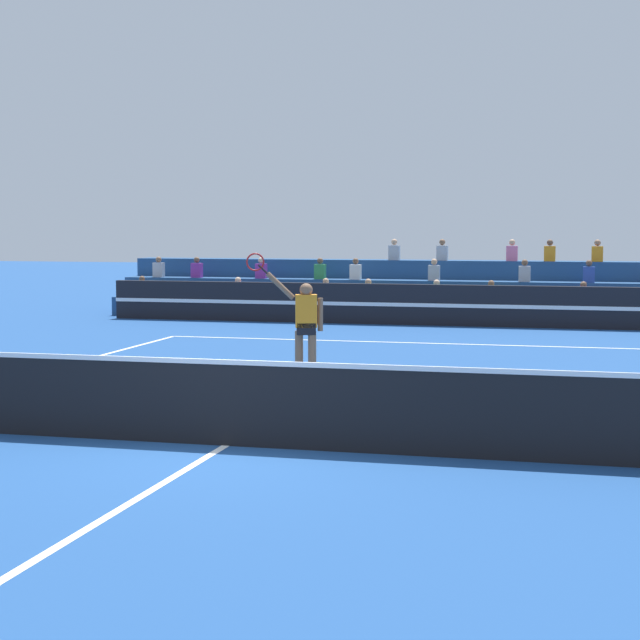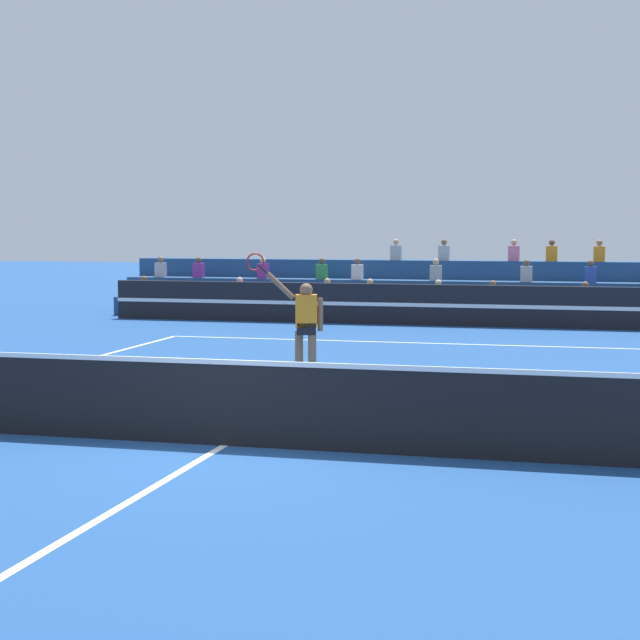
% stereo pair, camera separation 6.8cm
% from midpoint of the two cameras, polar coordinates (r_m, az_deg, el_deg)
% --- Properties ---
extents(ground_plane, '(120.00, 120.00, 0.00)m').
position_cam_midpoint_polar(ground_plane, '(13.18, -5.19, -6.69)').
color(ground_plane, navy).
extents(court_lines, '(11.10, 23.90, 0.01)m').
position_cam_midpoint_polar(court_lines, '(13.18, -5.19, -6.68)').
color(court_lines, white).
rests_on(court_lines, ground).
extents(tennis_net, '(12.00, 0.10, 1.10)m').
position_cam_midpoint_polar(tennis_net, '(13.08, -5.21, -4.36)').
color(tennis_net, slate).
rests_on(tennis_net, ground).
extents(sponsor_banner_wall, '(18.00, 0.26, 1.10)m').
position_cam_midpoint_polar(sponsor_banner_wall, '(28.87, 5.62, 0.81)').
color(sponsor_banner_wall, black).
rests_on(sponsor_banner_wall, ground).
extents(bleacher_stand, '(19.15, 2.85, 2.28)m').
position_cam_midpoint_polar(bleacher_stand, '(31.36, 6.35, 1.33)').
color(bleacher_stand, navy).
rests_on(bleacher_stand, ground).
extents(tennis_player, '(1.30, 0.49, 2.29)m').
position_cam_midpoint_polar(tennis_player, '(18.07, -0.96, -0.34)').
color(tennis_player, brown).
rests_on(tennis_player, ground).
extents(tennis_ball, '(0.07, 0.07, 0.07)m').
position_cam_midpoint_polar(tennis_ball, '(17.01, 12.19, -4.00)').
color(tennis_ball, '#C6DB33').
rests_on(tennis_ball, ground).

